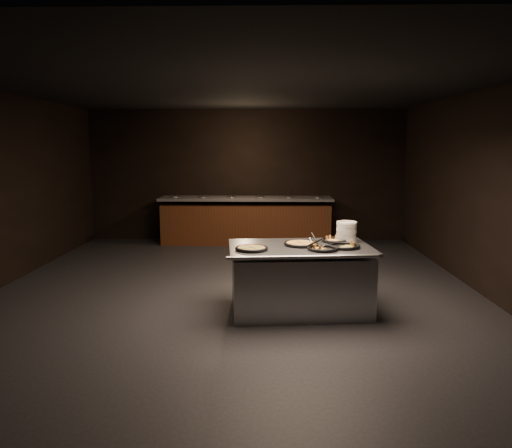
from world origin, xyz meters
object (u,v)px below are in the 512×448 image
(serving_counter, at_px, (300,280))
(plate_stack, at_px, (346,232))
(pan_veggie_whole, at_px, (252,248))
(pan_cheese_whole, at_px, (301,244))

(serving_counter, bearing_deg, plate_stack, 22.27)
(pan_veggie_whole, distance_m, pan_cheese_whole, 0.69)
(pan_cheese_whole, bearing_deg, plate_stack, 24.14)
(serving_counter, xyz_separation_m, pan_veggie_whole, (-0.60, -0.26, 0.46))
(plate_stack, height_order, pan_veggie_whole, plate_stack)
(plate_stack, distance_m, pan_veggie_whole, 1.36)
(serving_counter, xyz_separation_m, pan_cheese_whole, (0.01, 0.05, 0.46))
(serving_counter, height_order, pan_veggie_whole, pan_veggie_whole)
(plate_stack, bearing_deg, pan_veggie_whole, -154.54)
(serving_counter, bearing_deg, pan_veggie_whole, -162.00)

